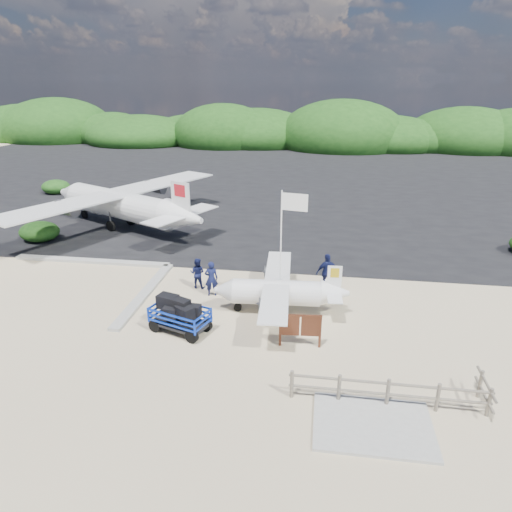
{
  "coord_description": "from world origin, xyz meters",
  "views": [
    {
      "loc": [
        3.64,
        -17.18,
        9.67
      ],
      "look_at": [
        0.65,
        3.02,
        1.7
      ],
      "focal_mm": 32.0,
      "sensor_mm": 36.0,
      "label": 1
    }
  ],
  "objects": [
    {
      "name": "ground",
      "position": [
        0.0,
        0.0,
        0.0
      ],
      "size": [
        160.0,
        160.0,
        0.0
      ],
      "primitive_type": "plane",
      "color": "beige"
    },
    {
      "name": "asphalt_apron",
      "position": [
        0.0,
        30.0,
        0.0
      ],
      "size": [
        90.0,
        50.0,
        0.04
      ],
      "primitive_type": null,
      "color": "#B2B2B2",
      "rests_on": "ground"
    },
    {
      "name": "lagoon",
      "position": [
        -9.0,
        1.5,
        0.0
      ],
      "size": [
        9.0,
        7.0,
        0.4
      ],
      "primitive_type": null,
      "color": "#B2B2B2",
      "rests_on": "ground"
    },
    {
      "name": "walkway_pad",
      "position": [
        5.5,
        -6.0,
        0.0
      ],
      "size": [
        3.5,
        2.5,
        0.1
      ],
      "primitive_type": null,
      "color": "#B2B2B2",
      "rests_on": "ground"
    },
    {
      "name": "vegetation_band",
      "position": [
        0.0,
        55.0,
        0.0
      ],
      "size": [
        124.0,
        8.0,
        4.4
      ],
      "primitive_type": null,
      "color": "#B2B2B2",
      "rests_on": "ground"
    },
    {
      "name": "fence",
      "position": [
        6.0,
        -5.0,
        0.0
      ],
      "size": [
        6.4,
        2.0,
        1.1
      ],
      "primitive_type": null,
      "color": "#B2B2B2",
      "rests_on": "ground"
    },
    {
      "name": "baggage_cart",
      "position": [
        -1.8,
        -1.53,
        0.0
      ],
      "size": [
        2.87,
        2.2,
        1.27
      ],
      "primitive_type": null,
      "rotation": [
        0.0,
        0.0,
        -0.34
      ],
      "color": "#0D35CB",
      "rests_on": "ground"
    },
    {
      "name": "flagpole",
      "position": [
        2.03,
        0.88,
        0.0
      ],
      "size": [
        1.16,
        0.65,
        5.46
      ],
      "primitive_type": null,
      "rotation": [
        0.0,
        0.0,
        -0.19
      ],
      "color": "white",
      "rests_on": "ground"
    },
    {
      "name": "signboard",
      "position": [
        3.09,
        -1.94,
        0.0
      ],
      "size": [
        1.72,
        0.29,
        1.41
      ],
      "primitive_type": null,
      "rotation": [
        0.0,
        0.0,
        0.07
      ],
      "color": "#4C2515",
      "rests_on": "ground"
    },
    {
      "name": "crew_a",
      "position": [
        -1.32,
        1.92,
        0.86
      ],
      "size": [
        0.72,
        0.57,
        1.73
      ],
      "primitive_type": "imported",
      "rotation": [
        0.0,
        0.0,
        3.42
      ],
      "color": "#111743",
      "rests_on": "ground"
    },
    {
      "name": "crew_b",
      "position": [
        -2.2,
        2.66,
        0.77
      ],
      "size": [
        0.79,
        0.64,
        1.54
      ],
      "primitive_type": "imported",
      "rotation": [
        0.0,
        0.0,
        3.07
      ],
      "color": "#111743",
      "rests_on": "ground"
    },
    {
      "name": "crew_c",
      "position": [
        4.08,
        3.26,
        0.95
      ],
      "size": [
        1.2,
        0.82,
        1.9
      ],
      "primitive_type": "imported",
      "rotation": [
        0.0,
        0.0,
        3.49
      ],
      "color": "#111743",
      "rests_on": "ground"
    },
    {
      "name": "aircraft_large",
      "position": [
        18.69,
        26.69,
        0.0
      ],
      "size": [
        22.42,
        22.42,
        5.01
      ],
      "primitive_type": null,
      "rotation": [
        0.0,
        0.0,
        2.68
      ],
      "color": "#B2B2B2",
      "rests_on": "ground"
    },
    {
      "name": "aircraft_small",
      "position": [
        -9.99,
        32.26,
        0.0
      ],
      "size": [
        6.48,
        6.48,
        2.21
      ],
      "primitive_type": null,
      "rotation": [
        0.0,
        0.0,
        3.2
      ],
      "color": "#B2B2B2",
      "rests_on": "ground"
    }
  ]
}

